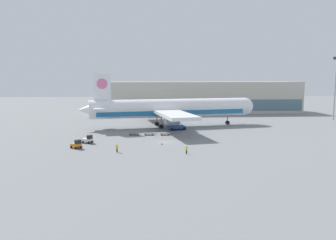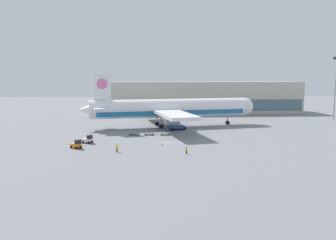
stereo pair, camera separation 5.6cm
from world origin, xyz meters
name	(u,v)px [view 2 (the right image)]	position (x,y,z in m)	size (l,w,h in m)	color
ground_plane	(168,142)	(0.00, 0.00, 0.00)	(400.00, 400.00, 0.00)	slate
terminal_building	(200,97)	(19.90, 70.02, 6.99)	(90.00, 18.20, 14.00)	#BCB7A8
light_mast	(336,84)	(65.10, 38.18, 13.55)	(2.80, 0.50, 23.42)	#9EA0A5
airplane_main	(169,109)	(2.31, 25.73, 5.84)	(57.59, 48.65, 17.00)	white
scissor_lift_loader	(177,123)	(4.12, 19.24, 2.08)	(5.67, 4.19, 5.46)	#284C99
baggage_tug_foreground	(77,145)	(-20.85, -5.70, 0.88)	(2.80, 2.65, 2.00)	orange
baggage_tug_mid	(88,140)	(-19.32, 0.17, 0.88)	(2.79, 2.39, 2.00)	silver
baggage_dolly_lead	(134,134)	(-8.52, 10.63, 0.39)	(3.71, 1.54, 0.48)	#56565B
baggage_dolly_second	(149,134)	(-4.43, 10.48, 0.39)	(3.71, 1.54, 0.48)	#56565B
baggage_dolly_third	(165,134)	(0.00, 10.23, 0.39)	(3.71, 1.54, 0.48)	#56565B
ground_crew_near	(186,149)	(3.00, -12.99, 1.00)	(0.39, 0.48, 1.70)	black
ground_crew_far	(117,147)	(-11.52, -10.15, 1.05)	(0.56, 0.27, 1.77)	black
traffic_cone_near	(162,143)	(-1.59, -2.88, 0.28)	(0.40, 0.40, 0.57)	black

